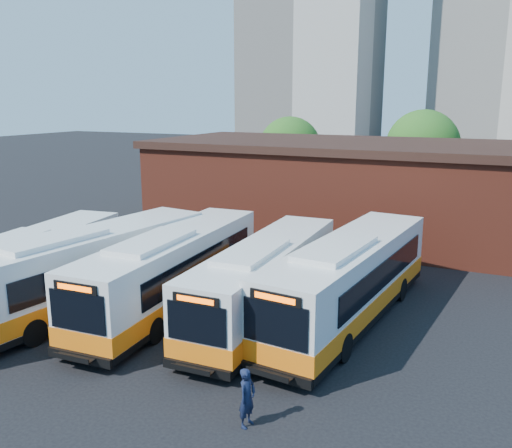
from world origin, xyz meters
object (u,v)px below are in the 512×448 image
at_px(bus_west, 86,273).
at_px(bus_midwest, 172,273).
at_px(bus_mideast, 266,283).
at_px(transit_worker, 247,398).
at_px(bus_farwest, 31,268).
at_px(bus_east, 349,283).

xyz_separation_m(bus_west, bus_midwest, (3.36, 1.81, -0.06)).
height_order(bus_mideast, transit_worker, bus_mideast).
relative_size(bus_west, transit_worker, 7.75).
bearing_deg(bus_west, bus_mideast, 26.87).
bearing_deg(bus_west, transit_worker, -17.65).
bearing_deg(transit_worker, bus_farwest, 76.75).
bearing_deg(bus_farwest, bus_midwest, 7.49).
bearing_deg(bus_east, bus_mideast, -155.36).
xyz_separation_m(bus_farwest, bus_mideast, (10.91, 2.59, 0.07)).
relative_size(bus_east, transit_worker, 7.68).
relative_size(bus_farwest, bus_midwest, 0.92).
xyz_separation_m(bus_west, transit_worker, (10.40, -4.98, -0.79)).
xyz_separation_m(bus_west, bus_mideast, (7.57, 2.60, -0.13)).
bearing_deg(transit_worker, bus_east, 3.43).
height_order(bus_farwest, transit_worker, bus_farwest).
height_order(bus_farwest, bus_west, bus_west).
bearing_deg(bus_mideast, bus_midwest, -171.38).
bearing_deg(transit_worker, bus_mideast, 27.15).
height_order(bus_farwest, bus_mideast, bus_mideast).
relative_size(bus_farwest, bus_mideast, 0.96).
relative_size(bus_west, bus_midwest, 1.04).
bearing_deg(bus_farwest, transit_worker, -27.53).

